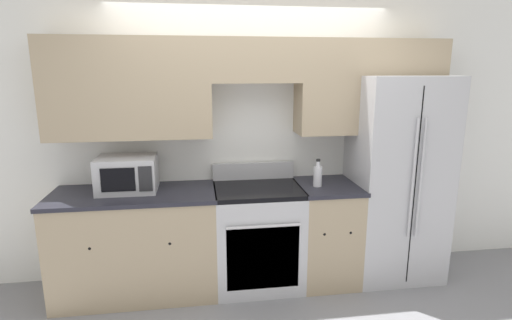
{
  "coord_description": "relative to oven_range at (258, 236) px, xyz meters",
  "views": [
    {
      "loc": [
        -0.49,
        -3.04,
        1.95
      ],
      "look_at": [
        0.0,
        0.31,
        1.18
      ],
      "focal_mm": 28.0,
      "sensor_mm": 36.0,
      "label": 1
    }
  ],
  "objects": [
    {
      "name": "microwave",
      "position": [
        -1.12,
        0.06,
        0.61
      ],
      "size": [
        0.49,
        0.37,
        0.3
      ],
      "color": "#B7B7BC",
      "rests_on": "lower_cabinets_left"
    },
    {
      "name": "lower_cabinets_right",
      "position": [
        0.64,
        -0.0,
        -0.0
      ],
      "size": [
        0.54,
        0.64,
        0.93
      ],
      "color": "tan",
      "rests_on": "ground_plane"
    },
    {
      "name": "oven_range",
      "position": [
        0.0,
        0.0,
        0.0
      ],
      "size": [
        0.77,
        0.65,
        1.09
      ],
      "color": "#B7B7BC",
      "rests_on": "ground_plane"
    },
    {
      "name": "refrigerator",
      "position": [
        1.31,
        0.06,
        0.48
      ],
      "size": [
        0.82,
        0.78,
        1.9
      ],
      "color": "#B7B7BC",
      "rests_on": "ground_plane"
    },
    {
      "name": "lower_cabinets_left",
      "position": [
        -1.07,
        0.0,
        -0.0
      ],
      "size": [
        1.39,
        0.64,
        0.93
      ],
      "color": "tan",
      "rests_on": "ground_plane"
    },
    {
      "name": "wall_back",
      "position": [
        -0.02,
        0.27,
        1.04
      ],
      "size": [
        8.0,
        0.39,
        2.6
      ],
      "color": "white",
      "rests_on": "ground_plane"
    },
    {
      "name": "bottle",
      "position": [
        0.53,
        -0.04,
        0.56
      ],
      "size": [
        0.08,
        0.08,
        0.25
      ],
      "color": "silver",
      "rests_on": "lower_cabinets_right"
    },
    {
      "name": "ground_plane",
      "position": [
        -0.02,
        -0.31,
        -0.47
      ],
      "size": [
        12.0,
        12.0,
        0.0
      ],
      "primitive_type": "plane",
      "color": "gray"
    }
  ]
}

